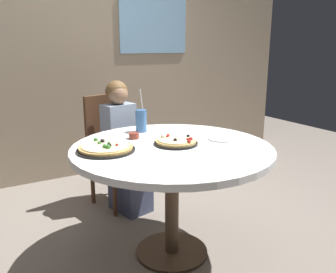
# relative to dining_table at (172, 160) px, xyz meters

# --- Properties ---
(ground_plane) EXTENTS (8.00, 8.00, 0.00)m
(ground_plane) POSITION_rel_dining_table_xyz_m (0.00, 0.00, -0.66)
(ground_plane) COLOR slate
(wall_with_window) EXTENTS (5.20, 0.14, 2.90)m
(wall_with_window) POSITION_rel_dining_table_xyz_m (0.00, 1.84, 0.79)
(wall_with_window) COLOR gray
(wall_with_window) RESTS_ON ground_plane
(dining_table) EXTENTS (1.26, 1.26, 0.75)m
(dining_table) POSITION_rel_dining_table_xyz_m (0.00, 0.00, 0.00)
(dining_table) COLOR white
(dining_table) RESTS_ON ground_plane
(chair_wooden) EXTENTS (0.48, 0.48, 0.95)m
(chair_wooden) POSITION_rel_dining_table_xyz_m (-0.02, 0.97, -0.13)
(chair_wooden) COLOR brown
(chair_wooden) RESTS_ON ground_plane
(diner_child) EXTENTS (0.33, 0.43, 1.08)m
(diner_child) POSITION_rel_dining_table_xyz_m (0.02, 0.80, -0.17)
(diner_child) COLOR #3F4766
(diner_child) RESTS_ON ground_plane
(pizza_veggie) EXTENTS (0.28, 0.28, 0.05)m
(pizza_veggie) POSITION_rel_dining_table_xyz_m (0.04, 0.02, 0.11)
(pizza_veggie) COLOR black
(pizza_veggie) RESTS_ON dining_table
(pizza_cheese) EXTENTS (0.35, 0.35, 0.05)m
(pizza_cheese) POSITION_rel_dining_table_xyz_m (-0.39, 0.11, 0.11)
(pizza_cheese) COLOR black
(pizza_cheese) RESTS_ON dining_table
(soda_cup) EXTENTS (0.08, 0.08, 0.31)m
(soda_cup) POSITION_rel_dining_table_xyz_m (-0.00, 0.44, 0.17)
(soda_cup) COLOR #3F72B2
(soda_cup) RESTS_ON dining_table
(sauce_bowl) EXTENTS (0.07, 0.07, 0.04)m
(sauce_bowl) POSITION_rel_dining_table_xyz_m (-0.13, 0.28, 0.11)
(sauce_bowl) COLOR brown
(sauce_bowl) RESTS_ON dining_table
(plate_small) EXTENTS (0.18, 0.18, 0.01)m
(plate_small) POSITION_rel_dining_table_xyz_m (0.37, -0.03, 0.10)
(plate_small) COLOR white
(plate_small) RESTS_ON dining_table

